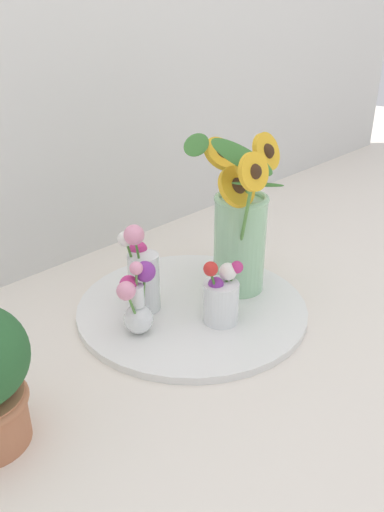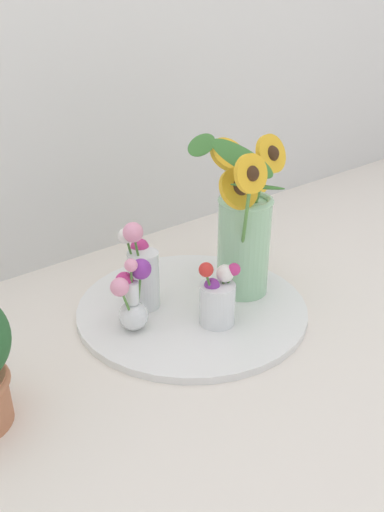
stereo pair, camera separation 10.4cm
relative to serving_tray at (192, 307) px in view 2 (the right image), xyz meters
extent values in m
plane|color=silver|center=(-0.03, -0.10, -0.01)|extent=(6.00, 6.00, 0.00)
cylinder|color=white|center=(0.00, 0.00, 0.00)|extent=(0.50, 0.50, 0.02)
cylinder|color=#99CC9E|center=(0.13, -0.03, 0.11)|extent=(0.12, 0.12, 0.21)
torus|color=#99CC9E|center=(0.13, -0.03, 0.22)|extent=(0.12, 0.12, 0.01)
cylinder|color=#568E42|center=(0.10, -0.04, 0.16)|extent=(0.04, 0.01, 0.22)
cylinder|color=gold|center=(0.08, -0.05, 0.27)|extent=(0.10, 0.06, 0.09)
sphere|color=#382314|center=(0.08, -0.05, 0.27)|extent=(0.04, 0.04, 0.04)
cylinder|color=#568E42|center=(0.11, -0.05, 0.18)|extent=(0.06, 0.05, 0.25)
cylinder|color=gold|center=(0.09, -0.07, 0.31)|extent=(0.07, 0.03, 0.07)
sphere|color=#382314|center=(0.09, -0.07, 0.31)|extent=(0.03, 0.03, 0.03)
cylinder|color=#568E42|center=(0.16, -0.02, 0.14)|extent=(0.07, 0.07, 0.20)
cylinder|color=gold|center=(0.20, 0.02, 0.24)|extent=(0.09, 0.06, 0.07)
sphere|color=#382314|center=(0.20, 0.02, 0.24)|extent=(0.03, 0.03, 0.03)
cylinder|color=#568E42|center=(0.08, -0.07, 0.18)|extent=(0.08, 0.09, 0.26)
cylinder|color=gold|center=(0.04, -0.12, 0.32)|extent=(0.09, 0.03, 0.09)
sphere|color=#382314|center=(0.04, -0.12, 0.32)|extent=(0.03, 0.03, 0.03)
cylinder|color=#568E42|center=(0.15, 0.01, 0.17)|extent=(0.02, 0.07, 0.26)
cylinder|color=gold|center=(0.14, 0.05, 0.31)|extent=(0.09, 0.07, 0.07)
sphere|color=#382314|center=(0.14, 0.05, 0.31)|extent=(0.04, 0.04, 0.04)
cylinder|color=#568E42|center=(0.14, -0.04, 0.19)|extent=(0.04, 0.06, 0.27)
cylinder|color=gold|center=(0.16, -0.06, 0.33)|extent=(0.09, 0.04, 0.09)
sphere|color=#382314|center=(0.16, -0.06, 0.33)|extent=(0.03, 0.03, 0.03)
ellipsoid|color=#38702D|center=(0.08, 0.06, 0.34)|extent=(0.12, 0.10, 0.04)
ellipsoid|color=#38702D|center=(0.07, -0.07, 0.33)|extent=(0.12, 0.13, 0.09)
ellipsoid|color=#38702D|center=(0.08, -0.10, 0.28)|extent=(0.12, 0.10, 0.04)
cylinder|color=white|center=(-0.01, -0.09, 0.05)|extent=(0.07, 0.07, 0.09)
cylinder|color=#427533|center=(-0.02, -0.09, 0.09)|extent=(0.03, 0.02, 0.09)
sphere|color=red|center=(-0.03, -0.08, 0.14)|extent=(0.03, 0.03, 0.03)
cylinder|color=#427533|center=(0.01, -0.09, 0.08)|extent=(0.03, 0.02, 0.10)
sphere|color=#C6337A|center=(0.02, -0.10, 0.13)|extent=(0.03, 0.03, 0.03)
cylinder|color=#427533|center=(-0.02, -0.08, 0.06)|extent=(0.01, 0.01, 0.07)
sphere|color=purple|center=(-0.02, -0.08, 0.09)|extent=(0.03, 0.03, 0.03)
cylinder|color=#427533|center=(0.00, -0.09, 0.08)|extent=(0.03, 0.01, 0.08)
sphere|color=white|center=(0.01, -0.09, 0.12)|extent=(0.04, 0.04, 0.04)
sphere|color=white|center=(-0.15, 0.01, 0.04)|extent=(0.06, 0.06, 0.06)
cylinder|color=white|center=(-0.15, 0.01, 0.09)|extent=(0.03, 0.03, 0.04)
cylinder|color=#568E42|center=(-0.15, 0.02, 0.07)|extent=(0.02, 0.02, 0.07)
sphere|color=#C6337A|center=(-0.16, 0.02, 0.11)|extent=(0.04, 0.04, 0.04)
cylinder|color=#568E42|center=(-0.17, 0.00, 0.07)|extent=(0.03, 0.01, 0.09)
sphere|color=pink|center=(-0.18, 0.00, 0.12)|extent=(0.04, 0.04, 0.04)
cylinder|color=#568E42|center=(-0.15, 0.01, 0.09)|extent=(0.01, 0.01, 0.11)
sphere|color=pink|center=(-0.15, 0.01, 0.15)|extent=(0.03, 0.03, 0.03)
cylinder|color=#568E42|center=(-0.13, 0.01, 0.09)|extent=(0.02, 0.01, 0.08)
sphere|color=purple|center=(-0.13, 0.01, 0.13)|extent=(0.04, 0.04, 0.04)
cylinder|color=white|center=(-0.08, 0.06, 0.07)|extent=(0.07, 0.07, 0.13)
cylinder|color=#4C8438|center=(-0.08, 0.08, 0.08)|extent=(0.03, 0.03, 0.09)
sphere|color=#C6337A|center=(-0.07, 0.09, 0.13)|extent=(0.04, 0.04, 0.04)
cylinder|color=#4C8438|center=(-0.09, 0.06, 0.12)|extent=(0.03, 0.01, 0.14)
sphere|color=pink|center=(-0.10, 0.06, 0.19)|extent=(0.04, 0.04, 0.04)
cylinder|color=#4C8438|center=(-0.10, 0.07, 0.11)|extent=(0.02, 0.04, 0.12)
sphere|color=white|center=(-0.10, 0.09, 0.17)|extent=(0.03, 0.03, 0.03)
camera|label=1|loc=(-0.69, -0.64, 0.58)|focal=35.00mm
camera|label=2|loc=(-0.62, -0.71, 0.58)|focal=35.00mm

